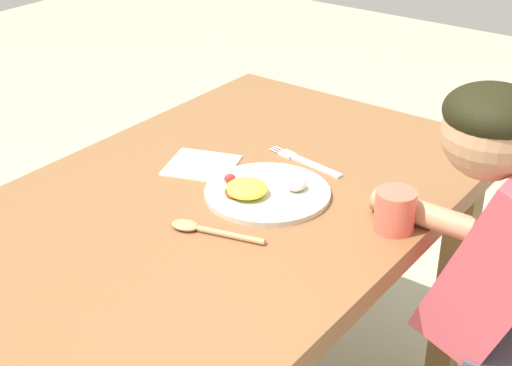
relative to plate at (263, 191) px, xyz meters
name	(u,v)px	position (x,y,z in m)	size (l,w,h in m)	color
dining_table	(214,245)	(-0.08, 0.07, -0.12)	(1.33, 0.82, 0.76)	brown
plate	(263,191)	(0.00, 0.00, 0.00)	(0.26, 0.26, 0.04)	beige
fork	(306,162)	(0.18, 0.01, -0.01)	(0.05, 0.21, 0.01)	silver
spoon	(203,229)	(-0.18, 0.01, 0.00)	(0.07, 0.19, 0.01)	tan
drinking_cup	(395,211)	(0.04, -0.28, 0.03)	(0.08, 0.08, 0.08)	#DE644F
person	(500,338)	(0.09, -0.50, -0.20)	(0.21, 0.42, 1.07)	#484D5A
napkin	(202,165)	(0.03, 0.19, -0.01)	(0.14, 0.15, 0.00)	white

